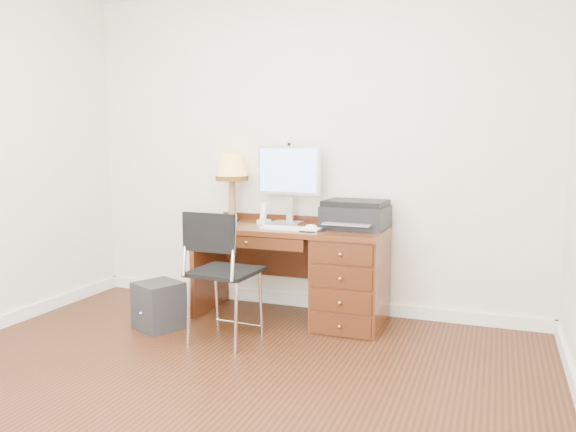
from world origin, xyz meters
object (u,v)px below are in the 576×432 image
at_px(phone, 264,218).
at_px(chair, 220,264).
at_px(printer, 356,214).
at_px(leg_lamp, 232,171).
at_px(equipment_box, 159,305).
at_px(desk, 330,271).
at_px(monitor, 288,175).

bearing_deg(phone, chair, -78.53).
bearing_deg(printer, leg_lamp, -179.22).
xyz_separation_m(phone, equipment_box, (-0.60, -0.65, -0.62)).
xyz_separation_m(printer, phone, (-0.75, -0.07, -0.05)).
bearing_deg(printer, desk, -142.86).
bearing_deg(equipment_box, phone, 71.02).
relative_size(monitor, printer, 1.25).
bearing_deg(leg_lamp, monitor, 1.67).
height_order(monitor, printer, monitor).
xyz_separation_m(desk, monitor, (-0.41, 0.18, 0.74)).
height_order(monitor, phone, monitor).
bearing_deg(chair, printer, 50.45).
distance_m(desk, phone, 0.70).
height_order(phone, equipment_box, phone).
height_order(monitor, leg_lamp, monitor).
bearing_deg(chair, equipment_box, 172.09).
bearing_deg(monitor, chair, -95.85).
bearing_deg(desk, phone, 175.60).
xyz_separation_m(printer, leg_lamp, (-1.10, 0.05, 0.32)).
bearing_deg(equipment_box, monitor, 69.58).
xyz_separation_m(leg_lamp, phone, (0.35, -0.12, -0.37)).
distance_m(monitor, chair, 1.08).
height_order(leg_lamp, equipment_box, leg_lamp).
bearing_deg(monitor, printer, -1.00).
relative_size(phone, equipment_box, 0.50).
bearing_deg(equipment_box, printer, 51.96).
relative_size(printer, leg_lamp, 0.88).
relative_size(monitor, leg_lamp, 1.11).
bearing_deg(desk, monitor, 156.36).
distance_m(phone, equipment_box, 1.08).
bearing_deg(desk, chair, -129.40).
xyz_separation_m(monitor, equipment_box, (-0.77, -0.78, -0.97)).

